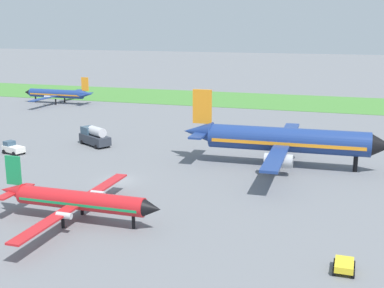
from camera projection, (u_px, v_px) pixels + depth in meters
The scene contains 8 objects.
ground_plane at pixel (119, 180), 67.34m from camera, with size 600.00×600.00×0.00m, color slate.
grass_taxiway_strip at pixel (243, 100), 137.83m from camera, with size 360.00×28.00×0.08m, color #478438.
airplane_taxiing_turboprop at pixel (58, 94), 131.32m from camera, with size 19.75×23.11×6.93m.
airplane_foreground_turboprop at pixel (77, 200), 52.79m from camera, with size 18.36×21.48×6.44m.
airplane_midfield_jet at pixel (283, 140), 73.12m from camera, with size 29.49×30.09×10.64m.
fuel_truck_near_gate at pixel (94, 136), 86.27m from camera, with size 6.80×5.43×3.29m.
baggage_cart_midfield at pixel (344, 265), 42.43m from camera, with size 1.76×2.41×0.90m.
pushback_tug_by_runway at pixel (13, 148), 80.88m from camera, with size 3.98×2.96×1.95m.
Camera 1 is at (28.63, -58.55, 20.00)m, focal length 48.28 mm.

